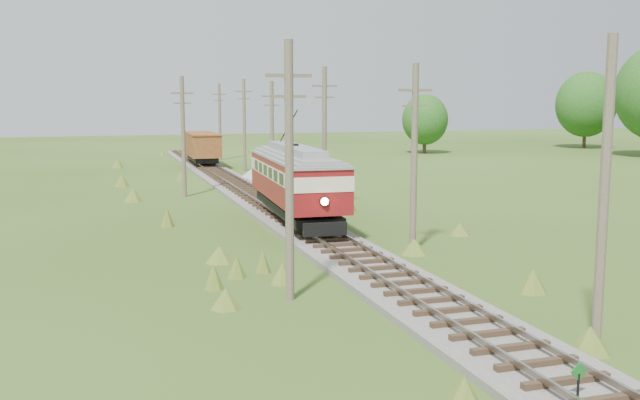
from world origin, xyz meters
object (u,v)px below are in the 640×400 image
object	(u,v)px
switch_marker	(578,381)
streetcar	(296,177)
gondola	(202,146)
gravel_pile	(258,173)

from	to	relation	value
switch_marker	streetcar	world-z (taller)	streetcar
streetcar	gondola	distance (m)	35.91
gondola	gravel_pile	distance (m)	13.40
gondola	gravel_pile	size ratio (longest dim) A/B	2.56
gondola	gravel_pile	xyz separation A→B (m)	(2.92, -12.98, -1.60)
streetcar	switch_marker	bearing A→B (deg)	-87.22
switch_marker	gravel_pile	world-z (taller)	gravel_pile
switch_marker	gravel_pile	size ratio (longest dim) A/B	0.31
streetcar	gravel_pile	bearing A→B (deg)	85.97
switch_marker	gravel_pile	distance (m)	47.81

